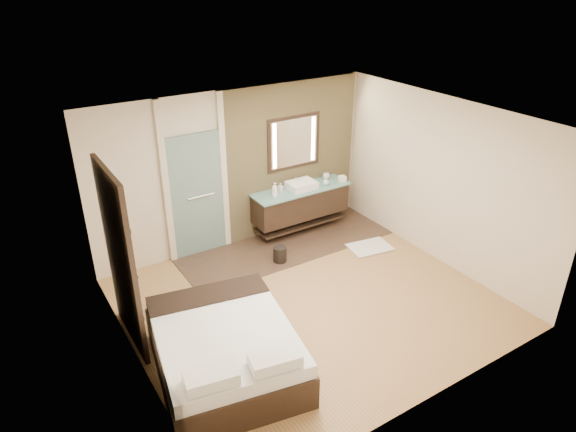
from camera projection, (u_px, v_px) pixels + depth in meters
floor at (310, 302)px, 7.52m from camera, size 5.00×5.00×0.00m
tile_strip at (287, 245)px, 9.01m from camera, size 3.80×1.30×0.01m
stone_wall at (292, 158)px, 9.12m from camera, size 2.60×0.08×2.70m
vanity at (301, 203)px, 9.24m from camera, size 1.85×0.55×0.88m
mirror_unit at (294, 142)px, 8.94m from camera, size 1.06×0.04×0.96m
frosted_door at (196, 191)px, 8.32m from camera, size 1.10×0.12×2.70m
shoji_partition at (121, 259)px, 6.27m from camera, size 0.06×1.20×2.40m
bed at (225, 349)px, 6.14m from camera, size 1.91×2.23×0.76m
bath_mat at (370, 247)px, 8.93m from camera, size 0.79×0.61×0.02m
waste_bin at (280, 254)px, 8.47m from camera, size 0.29×0.29×0.28m
tissue_box at (342, 179)px, 9.38m from camera, size 0.15×0.15×0.10m
soap_bottle_a at (275, 190)px, 8.74m from camera, size 0.13×0.13×0.25m
soap_bottle_b at (280, 187)px, 8.95m from camera, size 0.09×0.09×0.16m
soap_bottle_c at (326, 181)px, 9.22m from camera, size 0.11×0.11×0.13m
cup at (326, 176)px, 9.49m from camera, size 0.14×0.14×0.10m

